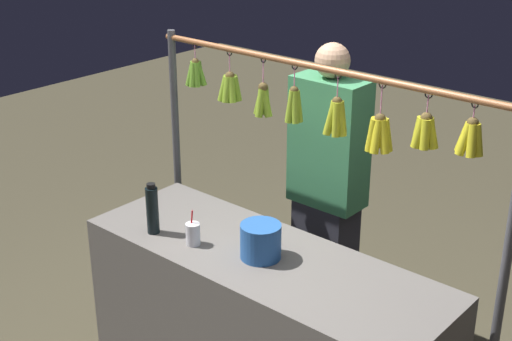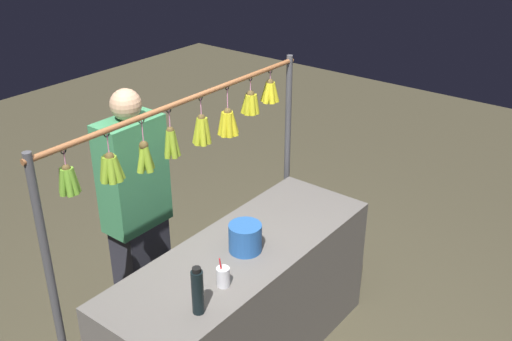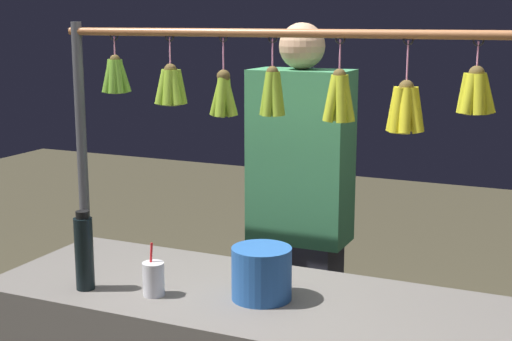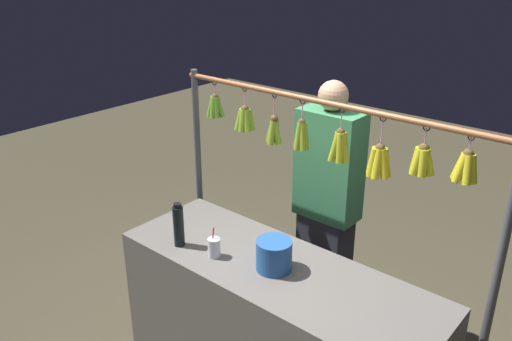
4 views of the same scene
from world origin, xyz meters
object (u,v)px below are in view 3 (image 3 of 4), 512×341
(water_bottle, at_px, (84,252))
(blue_bucket, at_px, (260,273))
(drink_cup, at_px, (153,279))
(vendor_person, at_px, (300,232))

(water_bottle, xyz_separation_m, blue_bucket, (-0.59, -0.17, -0.04))
(water_bottle, height_order, drink_cup, water_bottle)
(drink_cup, relative_size, vendor_person, 0.10)
(drink_cup, height_order, vendor_person, vendor_person)
(water_bottle, distance_m, blue_bucket, 0.61)
(vendor_person, bearing_deg, water_bottle, 65.67)
(water_bottle, relative_size, vendor_person, 0.16)
(blue_bucket, bearing_deg, vendor_person, -78.48)
(blue_bucket, distance_m, drink_cup, 0.36)
(blue_bucket, height_order, drink_cup, drink_cup)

